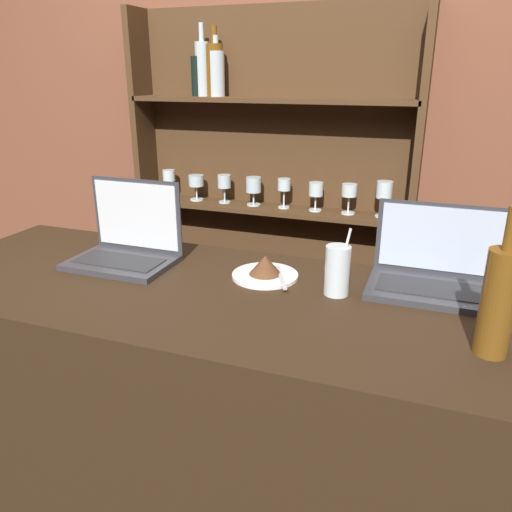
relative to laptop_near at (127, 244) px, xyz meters
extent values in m
cube|color=black|center=(0.30, -0.11, -0.59)|extent=(1.71, 0.67, 1.06)
cube|color=brown|center=(0.30, 0.96, 0.23)|extent=(7.00, 0.06, 2.70)
cube|color=#472D19|center=(-0.44, 0.84, -0.17)|extent=(0.03, 0.18, 1.89)
cube|color=#472D19|center=(0.80, 0.84, -0.17)|extent=(0.03, 0.18, 1.89)
cube|color=#472D19|center=(0.18, 0.92, -0.17)|extent=(1.27, 0.02, 1.89)
cube|color=#472D19|center=(0.18, 0.84, -0.55)|extent=(1.23, 0.18, 0.02)
cube|color=#472D19|center=(0.18, 0.84, -0.08)|extent=(1.23, 0.18, 0.02)
cube|color=#472D19|center=(0.18, 0.84, 0.39)|extent=(1.23, 0.18, 0.02)
cylinder|color=silver|center=(-0.33, 0.84, -0.06)|extent=(0.05, 0.05, 0.01)
cylinder|color=silver|center=(-0.33, 0.84, -0.02)|extent=(0.01, 0.01, 0.08)
cylinder|color=silver|center=(-0.33, 0.84, 0.04)|extent=(0.06, 0.06, 0.05)
cylinder|color=silver|center=(-0.18, 0.84, -0.06)|extent=(0.06, 0.06, 0.01)
cylinder|color=silver|center=(-0.18, 0.84, -0.03)|extent=(0.01, 0.01, 0.06)
cylinder|color=silver|center=(-0.18, 0.84, 0.03)|extent=(0.07, 0.07, 0.05)
cylinder|color=silver|center=(-0.04, 0.84, -0.06)|extent=(0.05, 0.05, 0.01)
cylinder|color=silver|center=(-0.04, 0.84, -0.03)|extent=(0.01, 0.01, 0.06)
cylinder|color=silver|center=(-0.04, 0.84, 0.03)|extent=(0.06, 0.06, 0.06)
cylinder|color=silver|center=(0.11, 0.84, -0.06)|extent=(0.06, 0.06, 0.01)
cylinder|color=silver|center=(0.11, 0.84, -0.03)|extent=(0.01, 0.01, 0.06)
cylinder|color=silver|center=(0.11, 0.84, 0.03)|extent=(0.07, 0.07, 0.07)
cylinder|color=silver|center=(0.25, 0.84, -0.06)|extent=(0.05, 0.05, 0.01)
cylinder|color=silver|center=(0.25, 0.84, -0.02)|extent=(0.01, 0.01, 0.07)
cylinder|color=silver|center=(0.25, 0.84, 0.04)|extent=(0.06, 0.06, 0.05)
cylinder|color=silver|center=(0.40, 0.84, -0.06)|extent=(0.06, 0.06, 0.01)
cylinder|color=silver|center=(0.40, 0.84, -0.03)|extent=(0.01, 0.01, 0.06)
cylinder|color=silver|center=(0.40, 0.84, 0.03)|extent=(0.06, 0.06, 0.06)
cylinder|color=silver|center=(0.54, 0.84, -0.06)|extent=(0.06, 0.06, 0.01)
cylinder|color=silver|center=(0.54, 0.84, -0.03)|extent=(0.01, 0.01, 0.07)
cylinder|color=silver|center=(0.54, 0.84, 0.04)|extent=(0.06, 0.06, 0.05)
cylinder|color=silver|center=(0.68, 0.84, -0.06)|extent=(0.06, 0.06, 0.01)
cylinder|color=silver|center=(0.68, 0.84, -0.02)|extent=(0.01, 0.01, 0.08)
cylinder|color=silver|center=(0.68, 0.84, 0.05)|extent=(0.07, 0.07, 0.07)
cylinder|color=black|center=(-0.15, 0.84, 0.49)|extent=(0.06, 0.06, 0.17)
cylinder|color=black|center=(-0.15, 0.84, 0.60)|extent=(0.02, 0.02, 0.06)
cylinder|color=brown|center=(-0.07, 0.84, 0.51)|extent=(0.07, 0.07, 0.21)
cylinder|color=brown|center=(-0.07, 0.84, 0.65)|extent=(0.03, 0.03, 0.07)
cylinder|color=#B2C1C6|center=(-0.06, 0.84, 0.50)|extent=(0.07, 0.07, 0.18)
cylinder|color=#B2C1C6|center=(-0.06, 0.84, 0.62)|extent=(0.03, 0.03, 0.06)
cylinder|color=#B2C1C6|center=(-0.13, 0.84, 0.52)|extent=(0.06, 0.06, 0.22)
cylinder|color=#B2C1C6|center=(-0.13, 0.84, 0.66)|extent=(0.02, 0.02, 0.07)
cube|color=#333338|center=(0.00, -0.04, -0.05)|extent=(0.31, 0.21, 0.02)
cube|color=#28282B|center=(0.00, -0.05, -0.04)|extent=(0.27, 0.12, 0.00)
cube|color=#333338|center=(0.00, 0.07, 0.08)|extent=(0.31, 0.00, 0.23)
cube|color=silver|center=(0.00, 0.06, 0.08)|extent=(0.29, 0.01, 0.21)
cube|color=#333338|center=(0.91, 0.07, -0.05)|extent=(0.35, 0.22, 0.02)
cube|color=#28282B|center=(0.91, 0.06, -0.04)|extent=(0.29, 0.12, 0.00)
cube|color=#333338|center=(0.91, 0.18, 0.06)|extent=(0.35, 0.00, 0.20)
cube|color=silver|center=(0.91, 0.18, 0.06)|extent=(0.32, 0.01, 0.18)
cylinder|color=white|center=(0.45, 0.02, -0.05)|extent=(0.19, 0.19, 0.01)
cone|color=#51301C|center=(0.45, 0.02, -0.02)|extent=(0.09, 0.09, 0.06)
cube|color=#B7B7BC|center=(0.50, 0.01, -0.05)|extent=(0.08, 0.16, 0.00)
cylinder|color=silver|center=(0.66, -0.02, 0.01)|extent=(0.07, 0.07, 0.13)
cylinder|color=white|center=(0.68, -0.02, 0.04)|extent=(0.04, 0.01, 0.19)
cylinder|color=brown|center=(1.03, -0.21, 0.06)|extent=(0.07, 0.07, 0.23)
cylinder|color=brown|center=(1.03, -0.21, 0.22)|extent=(0.02, 0.02, 0.09)
camera|label=1|loc=(0.88, -1.24, 0.50)|focal=35.00mm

